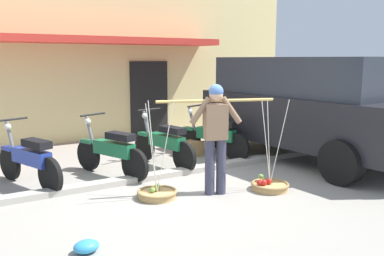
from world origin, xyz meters
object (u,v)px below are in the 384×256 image
at_px(motorcycle_nearest_shop, 30,160).
at_px(parked_truck, 308,105).
at_px(fruit_basket_left_side, 157,193).
at_px(motorcycle_third_in_row, 164,144).
at_px(wooden_crate, 191,148).
at_px(motorcycle_second_in_row, 112,151).
at_px(fruit_vendor, 216,132).
at_px(fruit_basket_right_side, 270,185).
at_px(motorcycle_end_of_row, 214,136).
at_px(plastic_litter_bag, 86,247).

bearing_deg(motorcycle_nearest_shop, parked_truck, -10.65).
bearing_deg(fruit_basket_left_side, motorcycle_third_in_row, 58.72).
height_order(motorcycle_nearest_shop, parked_truck, parked_truck).
bearing_deg(motorcycle_third_in_row, wooden_crate, 29.26).
xyz_separation_m(fruit_basket_left_side, motorcycle_second_in_row, (-0.16, 1.46, 0.38)).
distance_m(fruit_vendor, parked_truck, 3.03).
xyz_separation_m(fruit_basket_right_side, motorcycle_end_of_row, (0.49, 2.30, 0.37)).
distance_m(fruit_basket_left_side, plastic_litter_bag, 1.89).
bearing_deg(fruit_vendor, fruit_basket_right_side, -19.15).
distance_m(plastic_litter_bag, wooden_crate, 4.67).
bearing_deg(motorcycle_end_of_row, fruit_basket_right_side, -102.03).
bearing_deg(fruit_basket_left_side, plastic_litter_bag, -140.39).
height_order(fruit_vendor, wooden_crate, fruit_vendor).
relative_size(motorcycle_second_in_row, plastic_litter_bag, 6.20).
bearing_deg(wooden_crate, plastic_litter_bag, -135.24).
distance_m(fruit_basket_right_side, motorcycle_end_of_row, 2.38).
distance_m(motorcycle_second_in_row, wooden_crate, 2.13).
xyz_separation_m(fruit_basket_left_side, motorcycle_third_in_row, (0.96, 1.58, 0.38)).
height_order(fruit_vendor, fruit_basket_right_side, fruit_vendor).
distance_m(fruit_basket_right_side, motorcycle_nearest_shop, 3.89).
height_order(fruit_basket_right_side, wooden_crate, fruit_basket_right_side).
bearing_deg(parked_truck, motorcycle_end_of_row, 144.03).
xyz_separation_m(plastic_litter_bag, wooden_crate, (3.31, 3.29, 0.09)).
relative_size(motorcycle_end_of_row, plastic_litter_bag, 6.22).
relative_size(fruit_basket_left_side, fruit_basket_right_side, 1.00).
bearing_deg(fruit_basket_left_side, wooden_crate, 48.24).
distance_m(motorcycle_nearest_shop, motorcycle_third_in_row, 2.47).
distance_m(fruit_basket_left_side, motorcycle_nearest_shop, 2.21).
distance_m(motorcycle_nearest_shop, motorcycle_end_of_row, 3.71).
height_order(motorcycle_nearest_shop, plastic_litter_bag, motorcycle_nearest_shop).
xyz_separation_m(motorcycle_nearest_shop, motorcycle_third_in_row, (2.47, 0.01, 0.00)).
bearing_deg(parked_truck, plastic_litter_bag, -161.10).
distance_m(fruit_basket_right_side, parked_truck, 2.58).
xyz_separation_m(fruit_basket_left_side, motorcycle_nearest_shop, (-1.51, 1.57, 0.38)).
height_order(fruit_basket_right_side, plastic_litter_bag, fruit_basket_right_side).
bearing_deg(motorcycle_nearest_shop, motorcycle_second_in_row, -4.37).
relative_size(fruit_vendor, motorcycle_third_in_row, 0.96).
relative_size(motorcycle_nearest_shop, motorcycle_third_in_row, 0.97).
relative_size(fruit_vendor, motorcycle_nearest_shop, 0.99).
bearing_deg(motorcycle_end_of_row, wooden_crate, 131.65).
xyz_separation_m(motorcycle_end_of_row, wooden_crate, (-0.34, 0.38, -0.29)).
bearing_deg(motorcycle_second_in_row, fruit_basket_left_side, -83.93).
bearing_deg(wooden_crate, fruit_vendor, -112.86).
relative_size(motorcycle_nearest_shop, motorcycle_second_in_row, 1.01).
bearing_deg(wooden_crate, motorcycle_nearest_shop, -171.29).
bearing_deg(fruit_basket_right_side, motorcycle_end_of_row, 77.97).
bearing_deg(fruit_basket_left_side, fruit_vendor, -19.43).
height_order(fruit_basket_right_side, motorcycle_third_in_row, fruit_basket_right_side).
height_order(motorcycle_second_in_row, motorcycle_third_in_row, same).
bearing_deg(parked_truck, motorcycle_nearest_shop, 169.35).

